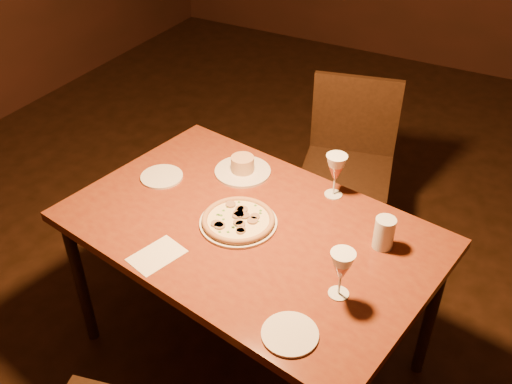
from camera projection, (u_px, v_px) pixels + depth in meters
The scene contains 11 objects.
floor at pixel (305, 337), 2.74m from camera, with size 7.00×7.00×0.00m, color #311A10.
dining_table at pixel (250, 239), 2.26m from camera, with size 1.56×1.14×0.76m.
chair_far at pixel (348, 159), 3.02m from camera, with size 0.55×0.55×0.95m.
pizza_plate at pixel (238, 220), 2.22m from camera, with size 0.30×0.30×0.03m.
ramekin_saucer at pixel (243, 168), 2.50m from camera, with size 0.25×0.25×0.08m.
wine_glass_far at pixel (335, 176), 2.33m from camera, with size 0.09×0.09×0.19m, color #C76753, non-canonical shape.
wine_glass_right at pixel (341, 274), 1.87m from camera, with size 0.08×0.08×0.19m, color #C76753, non-canonical shape.
water_tumbler at pixel (384, 233), 2.09m from camera, with size 0.08×0.08×0.13m, color silver.
side_plate_left at pixel (162, 177), 2.48m from camera, with size 0.18×0.18×0.01m, color silver.
side_plate_near at pixel (290, 334), 1.78m from camera, with size 0.18×0.18×0.01m, color silver.
menu_card at pixel (157, 255), 2.08m from camera, with size 0.13×0.19×0.00m, color silver.
Camera 1 is at (0.66, -1.69, 2.18)m, focal length 40.00 mm.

